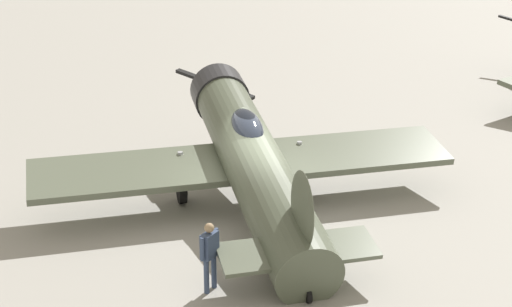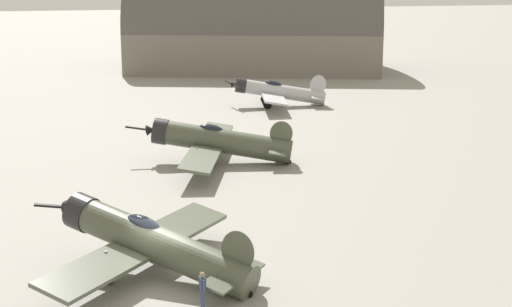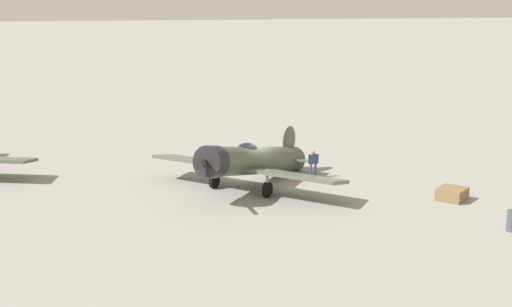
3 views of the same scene
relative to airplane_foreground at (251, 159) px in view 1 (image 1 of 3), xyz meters
name	(u,v)px [view 1 (image 1 of 3)]	position (x,y,z in m)	size (l,w,h in m)	color
ground_plane	(256,220)	(-0.33, -0.38, -1.47)	(400.00, 400.00, 0.00)	gray
airplane_foreground	(251,159)	(0.00, 0.00, 0.00)	(9.65, 9.40, 3.22)	#4C5442
ground_crew_mechanic	(210,250)	(-3.84, -1.58, -0.53)	(0.60, 0.23, 1.55)	#384766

